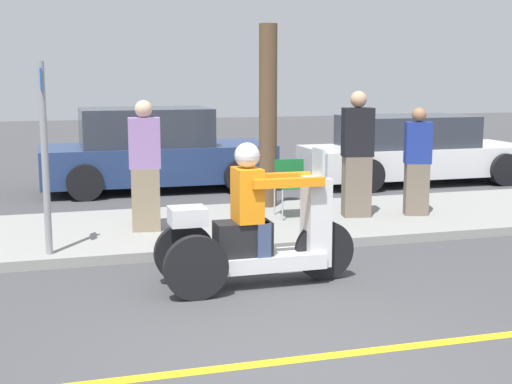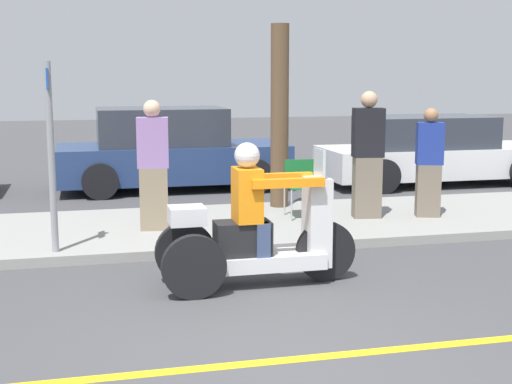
% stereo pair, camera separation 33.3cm
% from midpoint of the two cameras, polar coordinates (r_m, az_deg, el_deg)
% --- Properties ---
extents(ground_plane, '(60.00, 60.00, 0.00)m').
position_cam_midpoint_polar(ground_plane, '(5.62, 1.06, -13.35)').
color(ground_plane, '#424244').
extents(lane_stripe, '(24.00, 0.12, 0.01)m').
position_cam_midpoint_polar(lane_stripe, '(5.71, 4.02, -12.97)').
color(lane_stripe, gold).
rests_on(lane_stripe, ground).
extents(sidewalk_strip, '(28.00, 2.80, 0.12)m').
position_cam_midpoint_polar(sidewalk_strip, '(9.90, -6.93, -2.98)').
color(sidewalk_strip, gray).
rests_on(sidewalk_strip, ground).
extents(motorcycle_trike, '(2.09, 0.70, 1.50)m').
position_cam_midpoint_polar(motorcycle_trike, '(7.35, -1.34, -3.40)').
color(motorcycle_trike, black).
rests_on(motorcycle_trike, ground).
extents(spectator_by_tree, '(0.42, 0.33, 1.57)m').
position_cam_midpoint_polar(spectator_by_tree, '(10.63, 11.91, 2.23)').
color(spectator_by_tree, '#726656').
rests_on(spectator_by_tree, sidewalk_strip).
extents(spectator_near_curb, '(0.44, 0.29, 1.72)m').
position_cam_midpoint_polar(spectator_near_curb, '(9.48, -9.87, 1.87)').
color(spectator_near_curb, gray).
rests_on(spectator_near_curb, sidewalk_strip).
extents(spectator_far_back, '(0.47, 0.33, 1.82)m').
position_cam_midpoint_polar(spectator_far_back, '(10.35, 7.19, 2.82)').
color(spectator_far_back, '#726656').
rests_on(spectator_far_back, sidewalk_strip).
extents(folding_chair_curbside, '(0.49, 0.49, 0.82)m').
position_cam_midpoint_polar(folding_chair_curbside, '(10.37, 1.93, 0.83)').
color(folding_chair_curbside, '#A5A8AD').
rests_on(folding_chair_curbside, sidewalk_strip).
extents(parked_car_lot_right, '(4.30, 1.99, 1.54)m').
position_cam_midpoint_polar(parked_car_lot_right, '(13.64, -8.90, 3.22)').
color(parked_car_lot_right, navy).
rests_on(parked_car_lot_right, ground).
extents(parked_car_lot_center, '(4.52, 1.95, 1.35)m').
position_cam_midpoint_polar(parked_car_lot_center, '(14.65, 11.79, 3.25)').
color(parked_car_lot_center, silver).
rests_on(parked_car_lot_center, ground).
extents(tree_trunk, '(0.28, 0.28, 2.81)m').
position_cam_midpoint_polar(tree_trunk, '(11.05, 0.10, 6.05)').
color(tree_trunk, brown).
rests_on(tree_trunk, sidewalk_strip).
extents(street_sign, '(0.08, 0.36, 2.20)m').
position_cam_midpoint_polar(street_sign, '(8.44, -17.65, 3.16)').
color(street_sign, gray).
rests_on(street_sign, sidewalk_strip).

